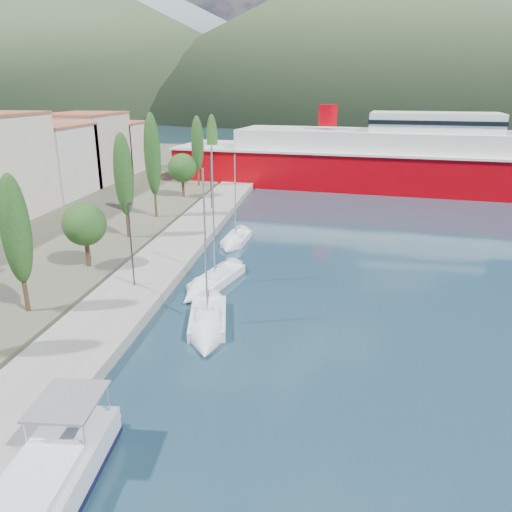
# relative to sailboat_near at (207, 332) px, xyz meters

# --- Properties ---
(ground) EXTENTS (1400.00, 1400.00, 0.00)m
(ground) POSITION_rel_sailboat_near_xyz_m (2.26, 111.45, -0.30)
(ground) COLOR #1D3848
(quay) EXTENTS (5.00, 88.00, 0.80)m
(quay) POSITION_rel_sailboat_near_xyz_m (-6.74, 17.45, 0.10)
(quay) COLOR gray
(quay) RESTS_ON ground
(hills_far) EXTENTS (1480.00, 900.00, 180.00)m
(hills_far) POSITION_rel_sailboat_near_xyz_m (140.85, 610.18, 77.09)
(hills_far) COLOR slate
(hills_far) RESTS_ON ground
(hills_near) EXTENTS (1010.00, 520.00, 115.00)m
(hills_near) POSITION_rel_sailboat_near_xyz_m (100.31, 363.95, 48.88)
(hills_near) COLOR #3A4C2F
(hills_near) RESTS_ON ground
(town_buildings) EXTENTS (9.20, 69.20, 11.30)m
(town_buildings) POSITION_rel_sailboat_near_xyz_m (-29.74, 28.35, 5.27)
(town_buildings) COLOR beige
(town_buildings) RESTS_ON land_strip
(tree_row) EXTENTS (3.76, 61.74, 11.40)m
(tree_row) POSITION_rel_sailboat_near_xyz_m (-12.05, 24.32, 5.54)
(tree_row) COLOR #47301E
(tree_row) RESTS_ON land_strip
(lamp_posts) EXTENTS (0.15, 48.46, 6.06)m
(lamp_posts) POSITION_rel_sailboat_near_xyz_m (-6.74, 6.26, 3.78)
(lamp_posts) COLOR #2D2D33
(lamp_posts) RESTS_ON quay
(sailboat_near) EXTENTS (3.70, 7.94, 10.98)m
(sailboat_near) POSITION_rel_sailboat_near_xyz_m (0.00, 0.00, 0.00)
(sailboat_near) COLOR silver
(sailboat_near) RESTS_ON ground
(sailboat_mid) EXTENTS (4.18, 8.24, 11.48)m
(sailboat_mid) POSITION_rel_sailboat_near_xyz_m (-1.83, 7.12, -0.01)
(sailboat_mid) COLOR silver
(sailboat_mid) RESTS_ON ground
(sailboat_far) EXTENTS (2.49, 6.55, 9.44)m
(sailboat_far) POSITION_rel_sailboat_near_xyz_m (-1.86, 18.28, -0.03)
(sailboat_far) COLOR silver
(sailboat_far) RESTS_ON ground
(ferry) EXTENTS (65.87, 22.78, 12.83)m
(ferry) POSITION_rel_sailboat_near_xyz_m (15.60, 51.35, 3.60)
(ferry) COLOR #A10008
(ferry) RESTS_ON ground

